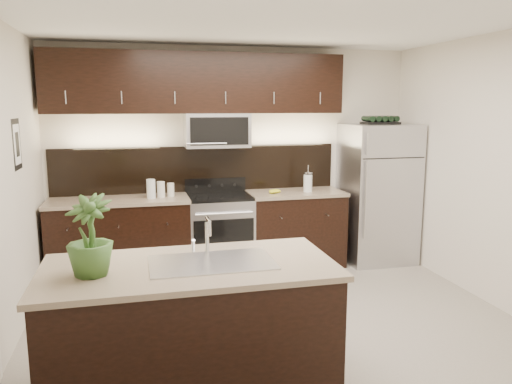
# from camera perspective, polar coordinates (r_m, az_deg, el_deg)

# --- Properties ---
(ground) EXTENTS (4.50, 4.50, 0.00)m
(ground) POSITION_cam_1_polar(r_m,az_deg,el_deg) (4.74, 2.53, -15.06)
(ground) COLOR gray
(ground) RESTS_ON ground
(room_walls) EXTENTS (4.52, 4.02, 2.71)m
(room_walls) POSITION_cam_1_polar(r_m,az_deg,el_deg) (4.24, 1.40, 5.80)
(room_walls) COLOR beige
(room_walls) RESTS_ON ground
(counter_run) EXTENTS (3.51, 0.65, 0.94)m
(counter_run) POSITION_cam_1_polar(r_m,az_deg,el_deg) (6.05, -6.11, -4.76)
(counter_run) COLOR black
(counter_run) RESTS_ON ground
(upper_fixtures) EXTENTS (3.49, 0.40, 1.66)m
(upper_fixtures) POSITION_cam_1_polar(r_m,az_deg,el_deg) (6.01, -6.34, 11.21)
(upper_fixtures) COLOR black
(upper_fixtures) RESTS_ON counter_run
(island) EXTENTS (1.96, 0.96, 0.94)m
(island) POSITION_cam_1_polar(r_m,az_deg,el_deg) (3.60, -7.41, -15.32)
(island) COLOR black
(island) RESTS_ON ground
(sink_faucet) EXTENTS (0.84, 0.50, 0.28)m
(sink_faucet) POSITION_cam_1_polar(r_m,az_deg,el_deg) (3.45, -5.11, -7.76)
(sink_faucet) COLOR silver
(sink_faucet) RESTS_ON island
(refrigerator) EXTENTS (0.85, 0.77, 1.76)m
(refrigerator) POSITION_cam_1_polar(r_m,az_deg,el_deg) (6.58, 13.68, -0.15)
(refrigerator) COLOR #B2B2B7
(refrigerator) RESTS_ON ground
(wine_rack) EXTENTS (0.43, 0.27, 0.10)m
(wine_rack) POSITION_cam_1_polar(r_m,az_deg,el_deg) (6.49, 14.02, 7.94)
(wine_rack) COLOR black
(wine_rack) RESTS_ON refrigerator
(plant) EXTENTS (0.38, 0.38, 0.51)m
(plant) POSITION_cam_1_polar(r_m,az_deg,el_deg) (3.29, -18.48, -4.76)
(plant) COLOR #355A24
(plant) RESTS_ON island
(canisters) EXTENTS (0.32, 0.17, 0.22)m
(canisters) POSITION_cam_1_polar(r_m,az_deg,el_deg) (5.87, -11.08, 0.32)
(canisters) COLOR silver
(canisters) RESTS_ON counter_run
(french_press) EXTENTS (0.11, 0.11, 0.32)m
(french_press) POSITION_cam_1_polar(r_m,az_deg,el_deg) (6.19, 5.95, 1.14)
(french_press) COLOR silver
(french_press) RESTS_ON counter_run
(bananas) EXTENTS (0.19, 0.17, 0.05)m
(bananas) POSITION_cam_1_polar(r_m,az_deg,el_deg) (6.03, 1.72, 0.05)
(bananas) COLOR gold
(bananas) RESTS_ON counter_run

